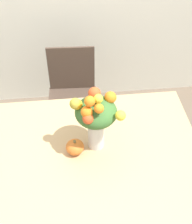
# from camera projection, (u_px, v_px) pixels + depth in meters

# --- Properties ---
(ground_plane) EXTENTS (12.00, 12.00, 0.00)m
(ground_plane) POSITION_uv_depth(u_px,v_px,m) (93.00, 214.00, 2.42)
(ground_plane) COLOR brown
(dining_table) EXTENTS (1.36, 1.07, 0.74)m
(dining_table) POSITION_uv_depth(u_px,v_px,m) (93.00, 164.00, 1.96)
(dining_table) COLOR tan
(dining_table) RESTS_ON ground_plane
(flower_vase) EXTENTS (0.30, 0.24, 0.45)m
(flower_vase) POSITION_uv_depth(u_px,v_px,m) (96.00, 116.00, 1.78)
(flower_vase) COLOR silver
(flower_vase) RESTS_ON dining_table
(pumpkin) EXTENTS (0.11, 0.11, 0.10)m
(pumpkin) POSITION_uv_depth(u_px,v_px,m) (75.00, 147.00, 1.89)
(pumpkin) COLOR orange
(pumpkin) RESTS_ON dining_table
(dining_chair_near_window) EXTENTS (0.44, 0.44, 0.87)m
(dining_chair_near_window) POSITION_uv_depth(u_px,v_px,m) (73.00, 96.00, 2.72)
(dining_chair_near_window) COLOR #47382D
(dining_chair_near_window) RESTS_ON ground_plane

